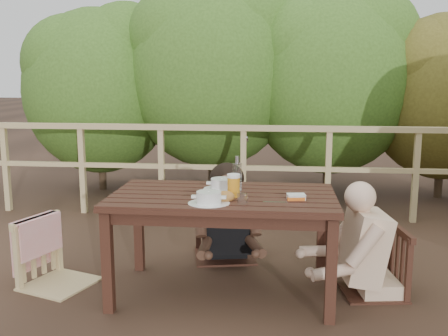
# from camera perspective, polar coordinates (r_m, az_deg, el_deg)

# --- Properties ---
(ground) EXTENTS (60.00, 60.00, 0.00)m
(ground) POSITION_cam_1_polar(r_m,az_deg,el_deg) (3.79, -0.08, -13.66)
(ground) COLOR #442E20
(ground) RESTS_ON ground
(table) EXTENTS (1.54, 0.87, 0.71)m
(table) POSITION_cam_1_polar(r_m,az_deg,el_deg) (3.66, -0.08, -8.55)
(table) COLOR black
(table) RESTS_ON ground
(chair_left) EXTENTS (0.59, 0.59, 0.94)m
(chair_left) POSITION_cam_1_polar(r_m,az_deg,el_deg) (3.95, -18.06, -5.93)
(chair_left) COLOR tan
(chair_left) RESTS_ON ground
(chair_far) EXTENTS (0.59, 0.59, 1.00)m
(chair_far) POSITION_cam_1_polar(r_m,az_deg,el_deg) (4.33, 0.08, -3.55)
(chair_far) COLOR black
(chair_far) RESTS_ON ground
(chair_right) EXTENTS (0.50, 0.50, 0.89)m
(chair_right) POSITION_cam_1_polar(r_m,az_deg,el_deg) (3.80, 16.33, -6.86)
(chair_right) COLOR black
(chair_right) RESTS_ON ground
(woman) EXTENTS (0.63, 0.72, 1.28)m
(woman) POSITION_cam_1_polar(r_m,az_deg,el_deg) (4.32, 0.11, -1.72)
(woman) COLOR black
(woman) RESTS_ON ground
(diner_right) EXTENTS (0.73, 0.62, 1.33)m
(diner_right) POSITION_cam_1_polar(r_m,az_deg,el_deg) (3.75, 16.95, -3.61)
(diner_right) COLOR beige
(diner_right) RESTS_ON ground
(railing) EXTENTS (5.60, 0.10, 1.01)m
(railing) POSITION_cam_1_polar(r_m,az_deg,el_deg) (5.55, 2.16, -0.43)
(railing) COLOR tan
(railing) RESTS_ON ground
(hedge_row) EXTENTS (6.60, 1.60, 3.80)m
(hedge_row) POSITION_cam_1_polar(r_m,az_deg,el_deg) (6.65, 6.52, 13.36)
(hedge_row) COLOR #375B1D
(hedge_row) RESTS_ON ground
(soup_near) EXTENTS (0.27, 0.27, 0.09)m
(soup_near) POSITION_cam_1_polar(r_m,az_deg,el_deg) (3.30, -1.69, -3.39)
(soup_near) COLOR silver
(soup_near) RESTS_ON table
(soup_far) EXTENTS (0.27, 0.27, 0.09)m
(soup_far) POSITION_cam_1_polar(r_m,az_deg,el_deg) (3.71, -0.24, -1.84)
(soup_far) COLOR silver
(soup_far) RESTS_ON table
(bread_roll) EXTENTS (0.13, 0.10, 0.08)m
(bread_roll) POSITION_cam_1_polar(r_m,az_deg,el_deg) (3.37, 0.09, -3.20)
(bread_roll) COLOR #AE6E39
(bread_roll) RESTS_ON table
(beer_glass) EXTENTS (0.09, 0.09, 0.17)m
(beer_glass) POSITION_cam_1_polar(r_m,az_deg,el_deg) (3.46, 1.06, -2.06)
(beer_glass) COLOR #C7810E
(beer_glass) RESTS_ON table
(bottle) EXTENTS (0.06, 0.06, 0.27)m
(bottle) POSITION_cam_1_polar(r_m,az_deg,el_deg) (3.62, 1.47, -0.74)
(bottle) COLOR white
(bottle) RESTS_ON table
(tumbler) EXTENTS (0.07, 0.07, 0.08)m
(tumbler) POSITION_cam_1_polar(r_m,az_deg,el_deg) (3.29, 2.06, -3.52)
(tumbler) COLOR silver
(tumbler) RESTS_ON table
(butter_tub) EXTENTS (0.13, 0.10, 0.05)m
(butter_tub) POSITION_cam_1_polar(r_m,az_deg,el_deg) (3.43, 7.99, -3.29)
(butter_tub) COLOR white
(butter_tub) RESTS_ON table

